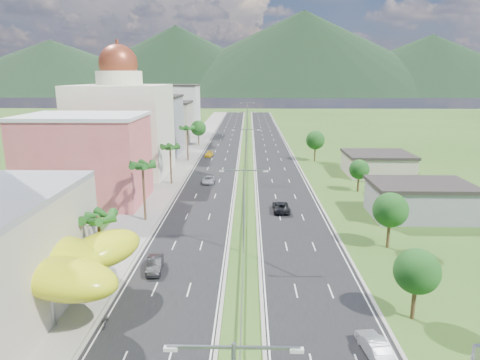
{
  "coord_description": "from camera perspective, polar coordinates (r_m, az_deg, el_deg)",
  "views": [
    {
      "loc": [
        0.61,
        -41.1,
        22.2
      ],
      "look_at": [
        -0.66,
        20.46,
        7.0
      ],
      "focal_mm": 32.0,
      "sensor_mm": 36.0,
      "label": 1
    }
  ],
  "objects": [
    {
      "name": "ground",
      "position": [
        46.71,
        0.3,
        -14.51
      ],
      "size": [
        500.0,
        500.0,
        0.0
      ],
      "primitive_type": "plane",
      "color": "#2D5119",
      "rests_on": "ground"
    },
    {
      "name": "road_left",
      "position": [
        133.21,
        -2.33,
        4.27
      ],
      "size": [
        11.0,
        260.0,
        0.04
      ],
      "primitive_type": "cube",
      "color": "black",
      "rests_on": "ground"
    },
    {
      "name": "road_right",
      "position": [
        133.14,
        4.15,
        4.24
      ],
      "size": [
        11.0,
        260.0,
        0.04
      ],
      "primitive_type": "cube",
      "color": "black",
      "rests_on": "ground"
    },
    {
      "name": "sidewalk_left",
      "position": [
        134.12,
        -6.39,
        4.28
      ],
      "size": [
        7.0,
        260.0,
        0.12
      ],
      "primitive_type": "cube",
      "color": "gray",
      "rests_on": "ground"
    },
    {
      "name": "median_guardrail",
      "position": [
        115.13,
        0.86,
        3.06
      ],
      "size": [
        0.1,
        216.06,
        0.76
      ],
      "color": "gray",
      "rests_on": "ground"
    },
    {
      "name": "streetlight_median_b",
      "position": [
        53.39,
        0.48,
        -2.96
      ],
      "size": [
        6.04,
        0.25,
        11.0
      ],
      "color": "gray",
      "rests_on": "ground"
    },
    {
      "name": "streetlight_median_c",
      "position": [
        92.4,
        0.79,
        4.24
      ],
      "size": [
        6.04,
        0.25,
        11.0
      ],
      "color": "gray",
      "rests_on": "ground"
    },
    {
      "name": "streetlight_median_d",
      "position": [
        136.97,
        0.93,
        7.39
      ],
      "size": [
        6.04,
        0.25,
        11.0
      ],
      "color": "gray",
      "rests_on": "ground"
    },
    {
      "name": "streetlight_median_e",
      "position": [
        181.76,
        1.0,
        8.99
      ],
      "size": [
        6.04,
        0.25,
        11.0
      ],
      "color": "gray",
      "rests_on": "ground"
    },
    {
      "name": "lime_canopy",
      "position": [
        45.79,
        -26.07,
        -9.7
      ],
      "size": [
        18.0,
        15.0,
        7.4
      ],
      "color": "#D6E115",
      "rests_on": "ground"
    },
    {
      "name": "pink_shophouse",
      "position": [
        79.86,
        -19.85,
        2.43
      ],
      "size": [
        20.0,
        15.0,
        15.0
      ],
      "primitive_type": "cube",
      "color": "#D1565A",
      "rests_on": "ground"
    },
    {
      "name": "domed_building",
      "position": [
        100.85,
        -15.43,
        7.2
      ],
      "size": [
        20.0,
        20.0,
        28.7
      ],
      "color": "beige",
      "rests_on": "ground"
    },
    {
      "name": "midrise_grey",
      "position": [
        125.02,
        -11.67,
        7.06
      ],
      "size": [
        16.0,
        15.0,
        16.0
      ],
      "primitive_type": "cube",
      "color": "gray",
      "rests_on": "ground"
    },
    {
      "name": "midrise_beige",
      "position": [
        146.58,
        -9.76,
        7.52
      ],
      "size": [
        16.0,
        15.0,
        13.0
      ],
      "primitive_type": "cube",
      "color": "#AEA38F",
      "rests_on": "ground"
    },
    {
      "name": "midrise_white",
      "position": [
        168.9,
        -8.33,
        9.24
      ],
      "size": [
        16.0,
        15.0,
        18.0
      ],
      "primitive_type": "cube",
      "color": "silver",
      "rests_on": "ground"
    },
    {
      "name": "shed_near",
      "position": [
        74.21,
        22.82,
        -2.64
      ],
      "size": [
        15.0,
        10.0,
        5.0
      ],
      "primitive_type": "cube",
      "color": "gray",
      "rests_on": "ground"
    },
    {
      "name": "shed_far",
      "position": [
        102.46,
        17.84,
        1.94
      ],
      "size": [
        14.0,
        12.0,
        4.4
      ],
      "primitive_type": "cube",
      "color": "#AEA38F",
      "rests_on": "ground"
    },
    {
      "name": "palm_tree_b",
      "position": [
        48.44,
        -18.38,
        -5.08
      ],
      "size": [
        3.6,
        3.6,
        8.1
      ],
      "color": "#47301C",
      "rests_on": "ground"
    },
    {
      "name": "palm_tree_c",
      "position": [
        66.55,
        -12.86,
        1.64
      ],
      "size": [
        3.6,
        3.6,
        9.6
      ],
      "color": "#47301C",
      "rests_on": "ground"
    },
    {
      "name": "palm_tree_d",
      "position": [
        88.81,
        -9.31,
        4.18
      ],
      "size": [
        3.6,
        3.6,
        8.6
      ],
      "color": "#47301C",
      "rests_on": "ground"
    },
    {
      "name": "palm_tree_e",
      "position": [
        113.12,
        -7.06,
        6.71
      ],
      "size": [
        3.6,
        3.6,
        9.4
      ],
      "color": "#47301C",
      "rests_on": "ground"
    },
    {
      "name": "leafy_tree_lfar",
      "position": [
        138.05,
        -5.56,
        6.89
      ],
      "size": [
        4.9,
        4.9,
        8.05
      ],
      "color": "#47301C",
      "rests_on": "ground"
    },
    {
      "name": "leafy_tree_ra",
      "position": [
        42.94,
        22.52,
        -11.2
      ],
      "size": [
        4.2,
        4.2,
        6.9
      ],
      "color": "#47301C",
      "rests_on": "ground"
    },
    {
      "name": "leafy_tree_rb",
      "position": [
        58.71,
        19.43,
        -3.8
      ],
      "size": [
        4.55,
        4.55,
        7.47
      ],
      "color": "#47301C",
      "rests_on": "ground"
    },
    {
      "name": "leafy_tree_rc",
      "position": [
        85.75,
        15.61,
        1.35
      ],
      "size": [
        3.85,
        3.85,
        6.33
      ],
      "color": "#47301C",
      "rests_on": "ground"
    },
    {
      "name": "leafy_tree_rd",
      "position": [
        113.67,
        10.02,
        5.25
      ],
      "size": [
        4.9,
        4.9,
        8.05
      ],
      "color": "#47301C",
      "rests_on": "ground"
    },
    {
      "name": "mountain_ridge",
      "position": [
        495.18,
        8.23,
        11.16
      ],
      "size": [
        860.0,
        140.0,
        90.0
      ],
      "primitive_type": null,
      "color": "black",
      "rests_on": "ground"
    },
    {
      "name": "car_dark_left",
      "position": [
        51.43,
        -11.28,
        -10.98
      ],
      "size": [
        2.16,
        4.91,
        1.57
      ],
      "primitive_type": "imported",
      "rotation": [
        0.0,
        0.0,
        0.11
      ],
      "color": "black",
      "rests_on": "road_left"
    },
    {
      "name": "car_silver_mid_left",
      "position": [
        89.99,
        -4.22,
        0.03
      ],
      "size": [
        2.34,
        5.05,
        1.4
      ],
      "primitive_type": "imported",
      "rotation": [
        0.0,
        0.0,
        0.0
      ],
      "color": "#B3B5BB",
      "rests_on": "road_left"
    },
    {
      "name": "car_yellow_far_left",
      "position": [
        119.57,
        -4.16,
        3.47
      ],
      "size": [
        2.27,
        4.65,
        1.3
      ],
      "primitive_type": "imported",
      "rotation": [
        0.0,
        0.0,
        -0.1
      ],
      "color": "gold",
      "rests_on": "road_left"
    },
    {
      "name": "car_silver_right",
      "position": [
        38.82,
        17.45,
        -20.31
      ],
      "size": [
        2.2,
        4.76,
        1.51
      ],
      "primitive_type": "imported",
      "rotation": [
        0.0,
        0.0,
        3.28
      ],
      "color": "#A7AAAF",
      "rests_on": "road_right"
    },
    {
      "name": "car_dark_far_right",
      "position": [
        71.62,
        5.49,
        -3.55
      ],
      "size": [
        2.66,
        5.74,
        1.59
      ],
      "primitive_type": "imported",
      "rotation": [
        0.0,
        0.0,
        3.14
      ],
      "color": "black",
      "rests_on": "road_right"
    },
    {
      "name": "motorcycle",
      "position": [
        42.57,
        -17.47,
        -17.32
      ],
      "size": [
        0.76,
        1.82,
        1.13
      ],
      "primitive_type": "imported",
      "rotation": [
        0.0,
        0.0,
        0.13
      ],
      "color": "black",
      "rests_on": "road_left"
    }
  ]
}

